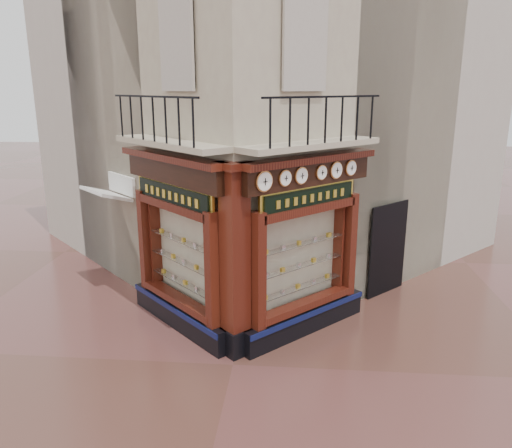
# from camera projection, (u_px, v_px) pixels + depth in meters

# --- Properties ---
(ground) EXTENTS (80.00, 80.00, 0.00)m
(ground) POSITION_uv_depth(u_px,v_px,m) (233.00, 365.00, 9.91)
(ground) COLOR #533026
(ground) RESTS_ON ground
(main_building) EXTENTS (11.31, 11.31, 12.00)m
(main_building) POSITION_uv_depth(u_px,v_px,m) (258.00, 63.00, 14.24)
(main_building) COLOR #BCB293
(main_building) RESTS_ON ground
(neighbour_left) EXTENTS (11.31, 11.31, 11.00)m
(neighbour_left) POSITION_uv_depth(u_px,v_px,m) (192.00, 82.00, 16.95)
(neighbour_left) COLOR #BAB1A2
(neighbour_left) RESTS_ON ground
(neighbour_right) EXTENTS (11.31, 11.31, 11.00)m
(neighbour_right) POSITION_uv_depth(u_px,v_px,m) (338.00, 82.00, 16.55)
(neighbour_right) COLOR #BAB1A2
(neighbour_right) RESTS_ON ground
(shopfront_left) EXTENTS (2.86, 2.86, 3.98)m
(shopfront_left) POSITION_uv_depth(u_px,v_px,m) (178.00, 244.00, 11.01)
(shopfront_left) COLOR black
(shopfront_left) RESTS_ON ground
(shopfront_right) EXTENTS (2.86, 2.86, 3.98)m
(shopfront_right) POSITION_uv_depth(u_px,v_px,m) (306.00, 248.00, 10.78)
(shopfront_right) COLOR black
(shopfront_right) RESTS_ON ground
(corner_pilaster) EXTENTS (0.85, 0.85, 3.98)m
(corner_pilaster) POSITION_uv_depth(u_px,v_px,m) (235.00, 264.00, 9.87)
(corner_pilaster) COLOR black
(corner_pilaster) RESTS_ON ground
(balcony) EXTENTS (5.94, 2.97, 1.03)m
(balcony) POSITION_uv_depth(u_px,v_px,m) (240.00, 143.00, 10.22)
(balcony) COLOR #BCB293
(balcony) RESTS_ON ground
(clock_a) EXTENTS (0.32, 0.32, 0.41)m
(clock_a) POSITION_uv_depth(u_px,v_px,m) (264.00, 181.00, 9.35)
(clock_a) COLOR #C88342
(clock_a) RESTS_ON ground
(clock_b) EXTENTS (0.27, 0.27, 0.33)m
(clock_b) POSITION_uv_depth(u_px,v_px,m) (285.00, 178.00, 9.69)
(clock_b) COLOR #C88342
(clock_b) RESTS_ON ground
(clock_c) EXTENTS (0.29, 0.29, 0.36)m
(clock_c) POSITION_uv_depth(u_px,v_px,m) (301.00, 176.00, 9.97)
(clock_c) COLOR #C88342
(clock_c) RESTS_ON ground
(clock_d) EXTENTS (0.26, 0.26, 0.32)m
(clock_d) POSITION_uv_depth(u_px,v_px,m) (321.00, 172.00, 10.34)
(clock_d) COLOR #C88342
(clock_d) RESTS_ON ground
(clock_e) EXTENTS (0.30, 0.30, 0.37)m
(clock_e) POSITION_uv_depth(u_px,v_px,m) (336.00, 170.00, 10.62)
(clock_e) COLOR #C88342
(clock_e) RESTS_ON ground
(clock_f) EXTENTS (0.28, 0.28, 0.35)m
(clock_f) POSITION_uv_depth(u_px,v_px,m) (351.00, 168.00, 10.92)
(clock_f) COLOR #C88342
(clock_f) RESTS_ON ground
(awning) EXTENTS (1.60, 1.60, 0.33)m
(awning) POSITION_uv_depth(u_px,v_px,m) (114.00, 289.00, 13.62)
(awning) COLOR silver
(awning) RESTS_ON ground
(signboard_left) EXTENTS (2.14, 2.14, 0.57)m
(signboard_left) POSITION_uv_depth(u_px,v_px,m) (173.00, 195.00, 10.66)
(signboard_left) COLOR yellow
(signboard_left) RESTS_ON ground
(signboard_right) EXTENTS (2.00, 2.00, 0.53)m
(signboard_right) POSITION_uv_depth(u_px,v_px,m) (310.00, 198.00, 10.42)
(signboard_right) COLOR yellow
(signboard_right) RESTS_ON ground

